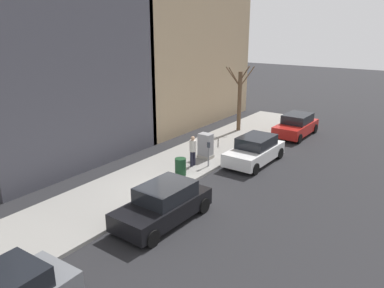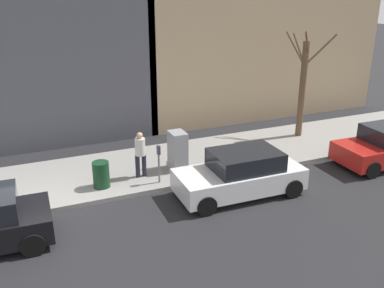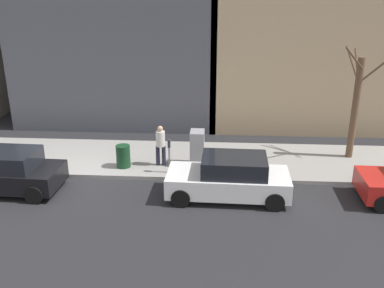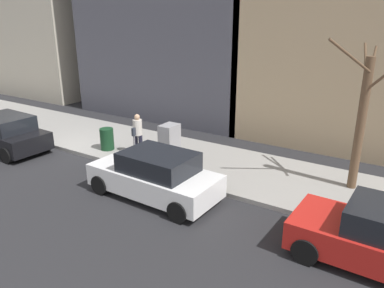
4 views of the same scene
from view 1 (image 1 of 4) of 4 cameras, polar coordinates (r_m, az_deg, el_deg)
The scene contains 10 objects.
ground_plane at distance 17.15m, azimuth -3.26°, elevation -7.94°, with size 120.00×120.00×0.00m, color #232326.
sidewalk at distance 18.31m, azimuth -8.22°, elevation -6.11°, with size 4.00×36.00×0.15m, color gray.
parked_car_red at distance 27.09m, azimuth 15.60°, elevation 2.74°, with size 1.99×4.23×1.52m.
parked_car_white at distance 21.18m, azimuth 9.56°, elevation -0.94°, with size 2.01×4.24×1.52m.
parked_car_black at distance 14.82m, azimuth -4.35°, elevation -9.11°, with size 2.04×4.26×1.52m.
parking_meter at distance 19.94m, azimuth 2.53°, elevation -1.15°, with size 0.14×0.10×1.35m.
utility_box at distance 21.24m, azimuth 2.08°, elevation -0.33°, with size 0.83×0.61×1.43m.
bare_tree at distance 26.84m, azimuth 7.26°, elevation 6.90°, with size 2.18×2.18×4.75m.
trash_bin at distance 18.84m, azimuth -1.76°, elevation -3.51°, with size 0.56×0.56×0.90m, color #14381E.
pedestrian_near_meter at distance 19.94m, azimuth 0.12°, elevation -0.80°, with size 0.36×0.40×1.66m.
Camera 1 is at (-9.64, 12.10, 7.39)m, focal length 35.00 mm.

